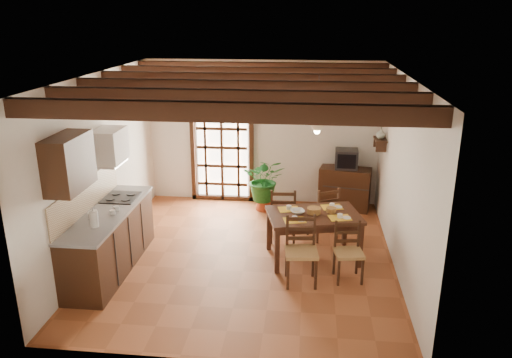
# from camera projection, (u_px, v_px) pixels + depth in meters

# --- Properties ---
(ground_plane) EXTENTS (5.00, 5.00, 0.00)m
(ground_plane) POSITION_uv_depth(u_px,v_px,m) (247.00, 256.00, 7.83)
(ground_plane) COLOR brown
(room_shell) EXTENTS (4.52, 5.02, 2.81)m
(room_shell) POSITION_uv_depth(u_px,v_px,m) (246.00, 144.00, 7.26)
(room_shell) COLOR silver
(room_shell) RESTS_ON ground_plane
(ceiling_beams) EXTENTS (4.50, 4.34, 0.20)m
(ceiling_beams) POSITION_uv_depth(u_px,v_px,m) (246.00, 84.00, 6.98)
(ceiling_beams) COLOR black
(ceiling_beams) RESTS_ON room_shell
(french_door) EXTENTS (1.26, 0.11, 2.32)m
(french_door) POSITION_uv_depth(u_px,v_px,m) (222.00, 144.00, 9.85)
(french_door) COLOR white
(french_door) RESTS_ON ground_plane
(kitchen_counter) EXTENTS (0.64, 2.25, 1.38)m
(kitchen_counter) POSITION_uv_depth(u_px,v_px,m) (110.00, 239.00, 7.32)
(kitchen_counter) COLOR black
(kitchen_counter) RESTS_ON ground_plane
(upper_cabinet) EXTENTS (0.35, 0.80, 0.70)m
(upper_cabinet) POSITION_uv_depth(u_px,v_px,m) (69.00, 163.00, 6.23)
(upper_cabinet) COLOR black
(upper_cabinet) RESTS_ON room_shell
(range_hood) EXTENTS (0.38, 0.60, 0.54)m
(range_hood) POSITION_uv_depth(u_px,v_px,m) (110.00, 147.00, 7.45)
(range_hood) COLOR white
(range_hood) RESTS_ON room_shell
(counter_items) EXTENTS (0.50, 1.43, 0.25)m
(counter_items) POSITION_uv_depth(u_px,v_px,m) (109.00, 206.00, 7.25)
(counter_items) COLOR black
(counter_items) RESTS_ON kitchen_counter
(dining_table) EXTENTS (1.54, 1.18, 0.74)m
(dining_table) POSITION_uv_depth(u_px,v_px,m) (314.00, 219.00, 7.58)
(dining_table) COLOR #3B1F13
(dining_table) RESTS_ON ground_plane
(chair_near_left) EXTENTS (0.49, 0.47, 0.96)m
(chair_near_left) POSITION_uv_depth(u_px,v_px,m) (301.00, 263.00, 6.99)
(chair_near_left) COLOR #A77D47
(chair_near_left) RESTS_ON ground_plane
(chair_near_right) EXTENTS (0.44, 0.43, 0.85)m
(chair_near_right) POSITION_uv_depth(u_px,v_px,m) (348.00, 262.00, 7.08)
(chair_near_right) COLOR #A77D47
(chair_near_right) RESTS_ON ground_plane
(chair_far_left) EXTENTS (0.46, 0.44, 0.94)m
(chair_far_left) POSITION_uv_depth(u_px,v_px,m) (283.00, 224.00, 8.31)
(chair_far_left) COLOR #A77D47
(chair_far_left) RESTS_ON ground_plane
(chair_far_right) EXTENTS (0.57, 0.56, 0.92)m
(chair_far_right) POSITION_uv_depth(u_px,v_px,m) (323.00, 222.00, 8.39)
(chair_far_right) COLOR #A77D47
(chair_far_right) RESTS_ON ground_plane
(table_setting) EXTENTS (1.00, 0.67, 0.09)m
(table_setting) POSITION_uv_depth(u_px,v_px,m) (314.00, 212.00, 7.54)
(table_setting) COLOR gold
(table_setting) RESTS_ON dining_table
(table_bowl) EXTENTS (0.27, 0.27, 0.05)m
(table_bowl) POSITION_uv_depth(u_px,v_px,m) (297.00, 212.00, 7.56)
(table_bowl) COLOR white
(table_bowl) RESTS_ON dining_table
(sideboard) EXTENTS (1.02, 0.61, 0.81)m
(sideboard) POSITION_uv_depth(u_px,v_px,m) (345.00, 188.00, 9.64)
(sideboard) COLOR black
(sideboard) RESTS_ON ground_plane
(crt_tv) EXTENTS (0.43, 0.40, 0.36)m
(crt_tv) POSITION_uv_depth(u_px,v_px,m) (346.00, 159.00, 9.44)
(crt_tv) COLOR black
(crt_tv) RESTS_ON sideboard
(fuse_box) EXTENTS (0.25, 0.03, 0.32)m
(fuse_box) POSITION_uv_depth(u_px,v_px,m) (341.00, 117.00, 9.46)
(fuse_box) COLOR white
(fuse_box) RESTS_ON room_shell
(plant_pot) EXTENTS (0.36, 0.36, 0.22)m
(plant_pot) POSITION_uv_depth(u_px,v_px,m) (265.00, 204.00, 9.67)
(plant_pot) COLOR maroon
(plant_pot) RESTS_ON ground_plane
(potted_plant) EXTENTS (2.03, 1.75, 2.25)m
(potted_plant) POSITION_uv_depth(u_px,v_px,m) (265.00, 181.00, 9.53)
(potted_plant) COLOR #144C19
(potted_plant) RESTS_ON ground_plane
(wall_shelf) EXTENTS (0.20, 0.42, 0.20)m
(wall_shelf) POSITION_uv_depth(u_px,v_px,m) (380.00, 142.00, 8.64)
(wall_shelf) COLOR black
(wall_shelf) RESTS_ON room_shell
(shelf_vase) EXTENTS (0.15, 0.15, 0.15)m
(shelf_vase) POSITION_uv_depth(u_px,v_px,m) (381.00, 134.00, 8.60)
(shelf_vase) COLOR #B2BFB2
(shelf_vase) RESTS_ON wall_shelf
(shelf_flowers) EXTENTS (0.14, 0.14, 0.36)m
(shelf_flowers) POSITION_uv_depth(u_px,v_px,m) (382.00, 122.00, 8.53)
(shelf_flowers) COLOR gold
(shelf_flowers) RESTS_ON shelf_vase
(framed_picture) EXTENTS (0.03, 0.32, 0.32)m
(framed_picture) POSITION_uv_depth(u_px,v_px,m) (388.00, 111.00, 8.46)
(framed_picture) COLOR brown
(framed_picture) RESTS_ON room_shell
(pendant_lamp) EXTENTS (0.36, 0.36, 0.84)m
(pendant_lamp) POSITION_uv_depth(u_px,v_px,m) (317.00, 126.00, 7.22)
(pendant_lamp) COLOR black
(pendant_lamp) RESTS_ON room_shell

